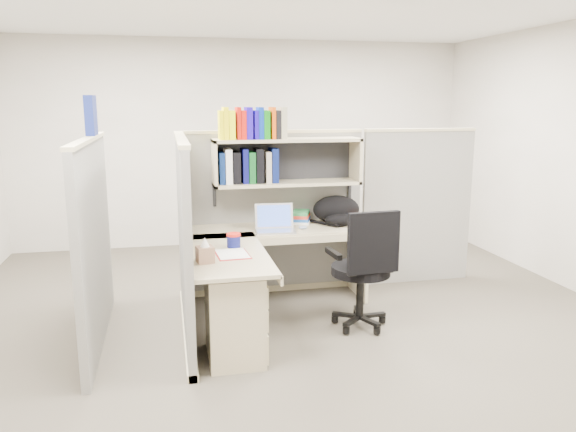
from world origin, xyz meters
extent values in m
plane|color=#343028|center=(0.00, 0.00, 0.00)|extent=(6.00, 6.00, 0.00)
plane|color=#ABA59A|center=(0.00, 3.00, 1.35)|extent=(6.00, 0.00, 6.00)
plane|color=#ABA59A|center=(0.00, -3.00, 1.35)|extent=(6.00, 0.00, 6.00)
cube|color=#5F5F5B|center=(0.00, 0.90, 0.80)|extent=(1.80, 0.06, 1.60)
cube|color=tan|center=(0.00, 0.90, 1.61)|extent=(1.80, 0.08, 0.03)
cube|color=#5F5F5B|center=(-0.90, 0.00, 0.80)|extent=(0.06, 1.80, 1.60)
cube|color=tan|center=(-0.90, 0.00, 1.61)|extent=(0.08, 1.80, 0.03)
cube|color=#5F5F5B|center=(-1.60, 0.00, 0.80)|extent=(0.06, 1.80, 1.60)
cube|color=#5F5F5B|center=(1.55, 0.90, 0.80)|extent=(1.20, 0.06, 1.60)
cube|color=navy|center=(-1.60, 0.35, 1.79)|extent=(0.07, 0.27, 0.32)
cube|color=white|center=(-0.87, 0.15, 1.20)|extent=(0.00, 0.21, 0.28)
cube|color=tan|center=(0.10, 0.70, 1.55)|extent=(1.40, 0.34, 0.03)
cube|color=tan|center=(0.10, 0.70, 1.14)|extent=(1.40, 0.34, 0.03)
cube|color=tan|center=(-0.58, 0.70, 1.34)|extent=(0.03, 0.34, 0.44)
cube|color=tan|center=(0.78, 0.70, 1.34)|extent=(0.03, 0.34, 0.44)
cube|color=black|center=(0.10, 0.86, 1.34)|extent=(1.38, 0.01, 0.41)
cube|color=#E4DB04|center=(-0.52, 0.68, 1.69)|extent=(0.03, 0.20, 0.26)
cube|color=#ECDF04|center=(-0.48, 0.68, 1.71)|extent=(0.05, 0.20, 0.29)
cube|color=#F2F505|center=(-0.42, 0.68, 1.69)|extent=(0.06, 0.20, 0.26)
cube|color=#B21007|center=(-0.36, 0.68, 1.71)|extent=(0.04, 0.20, 0.29)
cube|color=#BA0F07|center=(-0.32, 0.68, 1.69)|extent=(0.05, 0.20, 0.26)
cube|color=#1905A7|center=(-0.27, 0.68, 1.71)|extent=(0.06, 0.20, 0.29)
cube|color=#1505A0|center=(-0.20, 0.68, 1.69)|extent=(0.04, 0.20, 0.26)
cube|color=navy|center=(-0.16, 0.68, 1.71)|extent=(0.04, 0.20, 0.29)
cube|color=#086A0B|center=(-0.11, 0.68, 1.69)|extent=(0.06, 0.20, 0.26)
cube|color=#D14504|center=(-0.04, 0.68, 1.71)|extent=(0.04, 0.20, 0.29)
cube|color=black|center=(0.00, 0.68, 1.69)|extent=(0.05, 0.20, 0.26)
cube|color=gray|center=(0.05, 0.68, 1.71)|extent=(0.06, 0.20, 0.29)
cube|color=#071A49|center=(-0.52, 0.72, 1.30)|extent=(0.05, 0.24, 0.29)
cube|color=silver|center=(-0.46, 0.72, 1.31)|extent=(0.06, 0.24, 0.32)
cube|color=black|center=(-0.39, 0.72, 1.30)|extent=(0.07, 0.24, 0.29)
cube|color=#070846|center=(-0.30, 0.72, 1.31)|extent=(0.05, 0.24, 0.32)
cube|color=#094116|center=(-0.24, 0.72, 1.30)|extent=(0.06, 0.24, 0.29)
cube|color=black|center=(-0.17, 0.72, 1.31)|extent=(0.07, 0.24, 0.32)
cube|color=gray|center=(-0.09, 0.72, 1.30)|extent=(0.05, 0.24, 0.29)
cube|color=#071249|center=(-0.03, 0.72, 1.31)|extent=(0.06, 0.24, 0.32)
cube|color=tan|center=(0.00, 0.57, 0.71)|extent=(1.74, 0.60, 0.03)
cube|color=tan|center=(-0.57, -0.20, 0.71)|extent=(0.60, 1.34, 0.03)
cube|color=tan|center=(0.00, 0.27, 0.68)|extent=(1.74, 0.02, 0.07)
cube|color=tan|center=(-0.27, -0.20, 0.68)|extent=(0.02, 1.34, 0.07)
cube|color=tan|center=(-0.57, -0.55, 0.34)|extent=(0.40, 0.55, 0.68)
cube|color=tan|center=(-0.36, -0.55, 0.54)|extent=(0.02, 0.50, 0.16)
cube|color=tan|center=(-0.36, -0.55, 0.36)|extent=(0.02, 0.50, 0.16)
cube|color=tan|center=(-0.36, -0.55, 0.14)|extent=(0.02, 0.50, 0.22)
cube|color=#B2B2B7|center=(-0.35, -0.55, 0.54)|extent=(0.01, 0.12, 0.01)
cube|color=tan|center=(0.80, 0.60, 0.35)|extent=(0.03, 0.55, 0.70)
cylinder|color=#0E1356|center=(-0.51, -0.05, 0.78)|extent=(0.11, 0.11, 0.10)
cylinder|color=red|center=(-0.51, -0.05, 0.84)|extent=(0.12, 0.12, 0.02)
ellipsoid|color=#7D8FB1|center=(0.21, 0.48, 0.75)|extent=(0.09, 0.08, 0.03)
cylinder|color=silver|center=(-0.02, 0.71, 0.78)|extent=(0.07, 0.07, 0.09)
cylinder|color=black|center=(0.55, -0.19, 0.51)|extent=(0.50, 0.50, 0.08)
cube|color=black|center=(0.56, -0.42, 0.80)|extent=(0.44, 0.09, 0.50)
cylinder|color=black|center=(0.55, -0.19, 0.30)|extent=(0.06, 0.06, 0.43)
cylinder|color=black|center=(0.55, -0.19, 0.05)|extent=(0.48, 0.48, 0.11)
cube|color=black|center=(0.30, -0.21, 0.67)|extent=(0.07, 0.28, 0.04)
cube|color=black|center=(0.79, -0.17, 0.67)|extent=(0.07, 0.28, 0.04)
camera|label=1|loc=(-1.01, -4.49, 1.90)|focal=35.00mm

